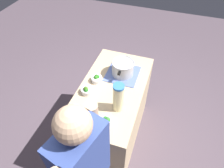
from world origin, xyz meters
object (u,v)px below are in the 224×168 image
(cooking_pot, at_px, (123,68))
(lemonade_pitcher, at_px, (118,97))
(mason_jar, at_px, (76,111))
(broccoli_bowl_center, at_px, (87,90))
(broccoli_bowl_front, at_px, (107,120))
(broccoli_bowl_back, at_px, (97,79))

(cooking_pot, xyz_separation_m, lemonade_pitcher, (0.47, 0.10, 0.06))
(cooking_pot, relative_size, mason_jar, 2.43)
(cooking_pot, height_order, mason_jar, cooking_pot)
(broccoli_bowl_center, bearing_deg, broccoli_bowl_front, 48.23)
(broccoli_bowl_front, bearing_deg, mason_jar, -87.02)
(cooking_pot, distance_m, broccoli_bowl_back, 0.30)
(mason_jar, height_order, broccoli_bowl_front, mason_jar)
(cooking_pot, relative_size, broccoli_bowl_center, 2.46)
(broccoli_bowl_front, xyz_separation_m, broccoli_bowl_back, (-0.46, -0.28, 0.00))
(broccoli_bowl_center, bearing_deg, lemonade_pitcher, 75.83)
(cooking_pot, height_order, broccoli_bowl_center, cooking_pot)
(cooking_pot, distance_m, lemonade_pitcher, 0.48)
(broccoli_bowl_back, bearing_deg, lemonade_pitcher, 49.57)
(lemonade_pitcher, distance_m, mason_jar, 0.39)
(mason_jar, relative_size, broccoli_bowl_center, 1.01)
(lemonade_pitcher, bearing_deg, cooking_pot, -168.52)
(lemonade_pitcher, distance_m, broccoli_bowl_center, 0.38)
(cooking_pot, bearing_deg, lemonade_pitcher, 11.48)
(lemonade_pitcher, bearing_deg, mason_jar, -58.77)
(broccoli_bowl_back, bearing_deg, cooking_pot, 130.35)
(mason_jar, xyz_separation_m, broccoli_bowl_center, (-0.29, -0.03, -0.03))
(cooking_pot, relative_size, broccoli_bowl_front, 2.78)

